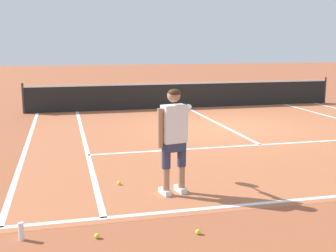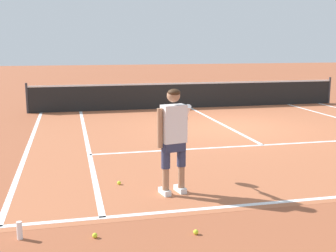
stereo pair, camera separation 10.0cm
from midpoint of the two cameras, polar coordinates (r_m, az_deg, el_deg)
name	(u,v)px [view 2 (the right image)]	position (r m, az deg, el deg)	size (l,w,h in m)	color
ground_plane	(228,127)	(12.79, 8.12, -0.18)	(80.00, 80.00, 0.00)	#9E5133
court_inner_surface	(240,134)	(11.94, 9.73, -1.00)	(10.98, 10.40, 0.00)	#B2603D
line_service	(263,145)	(10.69, 12.61, -2.46)	(8.23, 0.10, 0.01)	white
line_centre_service	(218,122)	(13.58, 6.82, 0.51)	(0.10, 6.40, 0.01)	white
line_singles_left	(87,141)	(11.04, -10.40, -1.96)	(0.10, 10.00, 0.01)	white
line_doubles_left	(30,144)	(11.07, -17.53, -2.25)	(0.10, 10.00, 0.01)	white
tennis_net	(190,95)	(16.53, 3.11, 4.11)	(11.96, 0.08, 1.07)	#333338
tennis_player	(173,134)	(6.89, 1.12, -1.06)	(0.59, 1.20, 1.71)	white
tennis_ball_near_feet	(196,232)	(5.71, 4.21, -13.75)	(0.07, 0.07, 0.07)	#CCE02D
tennis_ball_by_baseline	(119,183)	(7.60, -6.09, -7.45)	(0.07, 0.07, 0.07)	#CCE02D
tennis_ball_mid_court	(95,235)	(5.67, -9.10, -14.05)	(0.07, 0.07, 0.07)	#CCE02D
water_bottle	(20,230)	(5.82, -18.49, -12.91)	(0.07, 0.07, 0.23)	white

